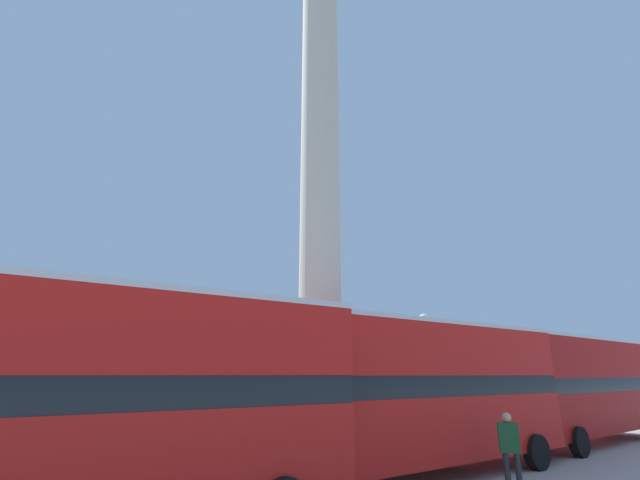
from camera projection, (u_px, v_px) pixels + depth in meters
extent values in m
plane|color=#ADA89E|center=(320.00, 460.00, 14.29)|extent=(200.00, 200.00, 0.00)
cube|color=#BCB29E|center=(320.00, 447.00, 14.42)|extent=(6.00, 6.00, 0.83)
cube|color=#BCB29E|center=(320.00, 420.00, 14.66)|extent=(4.32, 4.32, 0.83)
cylinder|color=#BCB29E|center=(320.00, 137.00, 18.00)|extent=(1.59, 1.59, 21.31)
cube|color=#A80F0C|center=(582.00, 411.00, 18.12)|extent=(10.12, 2.86, 1.56)
cube|color=black|center=(578.00, 384.00, 18.44)|extent=(10.12, 2.81, 0.55)
cube|color=#A80F0C|center=(573.00, 359.00, 18.76)|extent=(10.12, 2.86, 1.54)
cube|color=silver|center=(570.00, 340.00, 19.01)|extent=(10.12, 2.86, 0.12)
cylinder|color=black|center=(590.00, 423.00, 20.83)|extent=(1.01, 0.34, 1.00)
cylinder|color=black|center=(513.00, 434.00, 16.80)|extent=(1.01, 0.34, 1.00)
cylinder|color=black|center=(579.00, 442.00, 14.94)|extent=(1.01, 0.34, 1.00)
cube|color=red|center=(412.00, 427.00, 12.10)|extent=(11.36, 2.62, 1.67)
cube|color=black|center=(409.00, 385.00, 12.43)|extent=(11.36, 2.57, 0.55)
cube|color=red|center=(407.00, 350.00, 12.73)|extent=(11.36, 2.62, 1.42)
cube|color=silver|center=(405.00, 324.00, 12.96)|extent=(11.36, 2.62, 0.12)
cylinder|color=black|center=(467.00, 442.00, 14.98)|extent=(1.00, 0.31, 1.00)
cylinder|color=black|center=(537.00, 452.00, 12.98)|extent=(1.00, 0.31, 1.00)
cylinder|color=black|center=(264.00, 468.00, 10.72)|extent=(1.00, 0.31, 1.00)
cube|color=red|center=(37.00, 466.00, 6.82)|extent=(10.88, 2.84, 1.68)
cube|color=black|center=(50.00, 392.00, 7.16)|extent=(10.88, 2.79, 0.55)
cube|color=red|center=(61.00, 333.00, 7.45)|extent=(10.88, 2.84, 1.41)
cube|color=silver|center=(68.00, 290.00, 7.68)|extent=(10.88, 2.84, 0.12)
cylinder|color=black|center=(228.00, 479.00, 9.56)|extent=(1.01, 0.33, 1.00)
cube|color=#BCB29E|center=(440.00, 397.00, 26.12)|extent=(3.99, 3.74, 2.84)
ellipsoid|color=brown|center=(436.00, 347.00, 27.03)|extent=(2.36, 2.00, 0.92)
cone|color=brown|center=(438.00, 341.00, 28.10)|extent=(1.03, 0.92, 0.97)
cylinder|color=brown|center=(435.00, 332.00, 27.30)|extent=(0.36, 0.36, 0.90)
sphere|color=brown|center=(434.00, 323.00, 27.48)|extent=(0.28, 0.28, 0.28)
cylinder|color=brown|center=(435.00, 364.00, 27.44)|extent=(0.20, 0.20, 1.13)
cylinder|color=brown|center=(443.00, 364.00, 27.26)|extent=(0.20, 0.20, 1.13)
cylinder|color=brown|center=(432.00, 363.00, 26.18)|extent=(0.20, 0.20, 1.13)
cylinder|color=brown|center=(440.00, 363.00, 26.00)|extent=(0.20, 0.20, 1.13)
cylinder|color=black|center=(434.00, 449.00, 15.25)|extent=(0.31, 0.31, 0.40)
cylinder|color=black|center=(429.00, 388.00, 15.87)|extent=(0.14, 0.14, 4.53)
sphere|color=white|center=(424.00, 320.00, 16.63)|extent=(0.49, 0.49, 0.49)
cylinder|color=#28282D|center=(519.00, 473.00, 10.43)|extent=(0.14, 0.14, 0.89)
cylinder|color=#28282D|center=(507.00, 473.00, 10.50)|extent=(0.14, 0.14, 0.89)
cube|color=#1E4C28|center=(509.00, 438.00, 10.70)|extent=(0.45, 0.49, 0.70)
sphere|color=tan|center=(506.00, 417.00, 10.85)|extent=(0.24, 0.24, 0.24)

